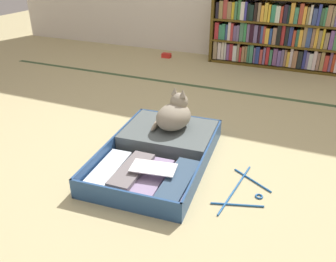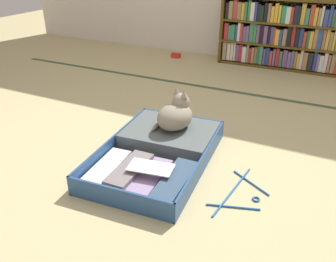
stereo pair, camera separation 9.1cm
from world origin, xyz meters
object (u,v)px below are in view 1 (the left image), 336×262
(open_suitcase, at_px, (161,150))
(clothes_hanger, at_px, (243,191))
(black_cat, at_px, (175,115))
(small_red_pouch, at_px, (166,55))
(bookshelf, at_px, (285,34))

(open_suitcase, xyz_separation_m, clothes_hanger, (0.53, -0.15, -0.04))
(black_cat, height_order, clothes_hanger, black_cat)
(clothes_hanger, xyz_separation_m, small_red_pouch, (-1.38, 2.19, 0.02))
(bookshelf, distance_m, black_cat, 2.05)
(bookshelf, xyz_separation_m, open_suitcase, (-0.42, -2.19, -0.29))
(black_cat, distance_m, small_red_pouch, 2.05)
(open_suitcase, bearing_deg, clothes_hanger, -15.71)
(clothes_hanger, relative_size, small_red_pouch, 4.75)
(small_red_pouch, bearing_deg, bookshelf, 6.99)
(bookshelf, distance_m, clothes_hanger, 2.37)
(open_suitcase, relative_size, black_cat, 3.26)
(small_red_pouch, bearing_deg, open_suitcase, -67.38)
(clothes_hanger, bearing_deg, open_suitcase, 164.29)
(bookshelf, bearing_deg, open_suitcase, -100.88)
(open_suitcase, distance_m, small_red_pouch, 2.21)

